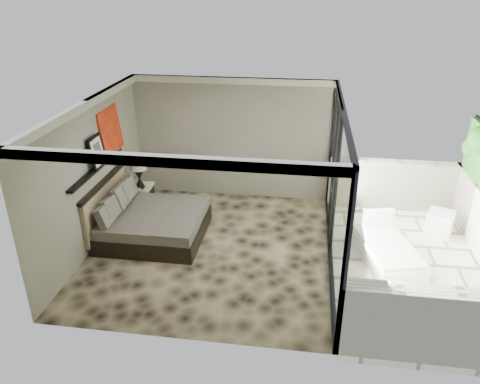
# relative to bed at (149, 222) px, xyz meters

# --- Properties ---
(floor) EXTENTS (5.00, 5.00, 0.00)m
(floor) POSITION_rel_bed_xyz_m (1.32, -0.29, -0.33)
(floor) COLOR black
(floor) RESTS_ON ground
(ceiling) EXTENTS (4.50, 5.00, 0.02)m
(ceiling) POSITION_rel_bed_xyz_m (1.32, -0.29, 2.46)
(ceiling) COLOR silver
(ceiling) RESTS_ON back_wall
(back_wall) EXTENTS (4.50, 0.02, 2.80)m
(back_wall) POSITION_rel_bed_xyz_m (1.32, 2.20, 1.07)
(back_wall) COLOR gray
(back_wall) RESTS_ON floor
(left_wall) EXTENTS (0.02, 5.00, 2.80)m
(left_wall) POSITION_rel_bed_xyz_m (-0.92, -0.29, 1.07)
(left_wall) COLOR gray
(left_wall) RESTS_ON floor
(glass_wall) EXTENTS (0.08, 5.00, 2.80)m
(glass_wall) POSITION_rel_bed_xyz_m (3.57, -0.29, 1.07)
(glass_wall) COLOR white
(glass_wall) RESTS_ON floor
(terrace_slab) EXTENTS (3.00, 5.00, 0.12)m
(terrace_slab) POSITION_rel_bed_xyz_m (5.07, -0.29, -0.39)
(terrace_slab) COLOR beige
(terrace_slab) RESTS_ON ground
(picture_ledge) EXTENTS (0.12, 2.20, 0.05)m
(picture_ledge) POSITION_rel_bed_xyz_m (-0.86, -0.19, 1.17)
(picture_ledge) COLOR black
(picture_ledge) RESTS_ON left_wall
(bed) EXTENTS (1.99, 1.93, 1.10)m
(bed) POSITION_rel_bed_xyz_m (0.00, 0.00, 0.00)
(bed) COLOR black
(bed) RESTS_ON floor
(nightstand) EXTENTS (0.62, 0.62, 0.55)m
(nightstand) POSITION_rel_bed_xyz_m (-0.63, 1.24, -0.05)
(nightstand) COLOR black
(nightstand) RESTS_ON floor
(table_lamp) EXTENTS (0.36, 0.36, 0.66)m
(table_lamp) POSITION_rel_bed_xyz_m (-0.60, 1.22, 0.61)
(table_lamp) COLOR black
(table_lamp) RESTS_ON nightstand
(abstract_canvas) EXTENTS (0.13, 0.90, 0.90)m
(abstract_canvas) POSITION_rel_bed_xyz_m (-0.87, 0.63, 1.65)
(abstract_canvas) COLOR #C65610
(abstract_canvas) RESTS_ON picture_ledge
(framed_print) EXTENTS (0.11, 0.50, 0.60)m
(framed_print) POSITION_rel_bed_xyz_m (-0.82, -0.19, 1.50)
(framed_print) COLOR black
(framed_print) RESTS_ON picture_ledge
(ottoman) EXTENTS (0.63, 0.63, 0.48)m
(ottoman) POSITION_rel_bed_xyz_m (5.77, 0.94, -0.09)
(ottoman) COLOR white
(ottoman) RESTS_ON terrace_slab
(lounger) EXTENTS (1.24, 1.84, 0.66)m
(lounger) POSITION_rel_bed_xyz_m (4.56, -0.22, -0.12)
(lounger) COLOR white
(lounger) RESTS_ON terrace_slab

